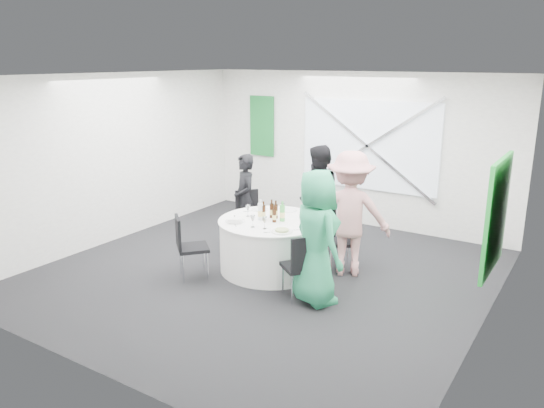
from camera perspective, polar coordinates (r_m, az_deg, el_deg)
The scene contains 47 objects.
floor at distance 7.77m, azimuth -0.80°, elevation -7.47°, with size 6.00×6.00×0.00m, color black.
ceiling at distance 7.16m, azimuth -0.89°, elevation 13.66°, with size 6.00×6.00×0.00m, color white.
wall_back at distance 9.93m, azimuth 8.78°, elevation 5.84°, with size 6.00×6.00×0.00m, color silver.
wall_front at distance 5.20m, azimuth -19.41°, elevation -3.62°, with size 6.00×6.00×0.00m, color silver.
wall_left at distance 9.30m, azimuth -16.52°, elevation 4.74°, with size 6.00×6.00×0.00m, color silver.
wall_right at distance 6.26m, azimuth 22.75°, elevation -0.79°, with size 6.00×6.00×0.00m, color silver.
window_panel at distance 9.77m, azimuth 10.32°, elevation 6.20°, with size 2.60×0.03×1.60m, color silver.
window_brace_a at distance 9.73m, azimuth 10.23°, elevation 6.17°, with size 0.05×0.05×3.16m, color silver.
window_brace_b at distance 9.73m, azimuth 10.23°, elevation 6.17°, with size 0.05×0.05×3.16m, color silver.
green_banner at distance 10.80m, azimuth -1.09°, elevation 8.38°, with size 0.55×0.04×1.20m, color #135F28.
green_sign at distance 6.89m, azimuth 23.01°, elevation -1.14°, with size 0.05×1.20×1.40m, color #198C2B.
banquet_table at distance 7.78m, azimuth 0.00°, elevation -4.40°, with size 1.56×1.56×0.76m.
chair_back at distance 8.62m, azimuth 4.70°, elevation -1.08°, with size 0.48×0.49×0.99m.
chair_back_left at distance 8.80m, azimuth -2.50°, elevation -1.02°, with size 0.58×0.58×0.91m.
chair_back_right at distance 7.87m, azimuth 7.88°, elevation -3.55°, with size 0.52×0.52×0.83m.
chair_front_right at distance 6.75m, azimuth 3.23°, elevation -6.30°, with size 0.57×0.57×0.89m.
chair_front_left at distance 7.51m, azimuth -9.14°, elevation -4.10°, with size 0.59×0.59×0.91m.
person_man_back_left at distance 8.83m, azimuth -2.96°, elevation 0.53°, with size 0.55×0.36×1.51m, color black.
person_man_back at distance 8.54m, azimuth 4.90°, elevation 0.66°, with size 0.83×0.45×1.71m, color black.
person_woman_pink at distance 7.56m, azimuth 8.37°, elevation -1.04°, with size 1.16×0.54×1.80m, color #D08689.
person_woman_green at distance 6.63m, azimuth 4.78°, elevation -3.61°, with size 0.84×0.55×1.73m, color #289362.
plate_back at distance 8.14m, azimuth 1.77°, elevation -0.65°, with size 0.27×0.27×0.01m.
plate_back_left at distance 8.17m, azimuth -1.32°, elevation -0.59°, with size 0.26×0.26×0.01m.
plate_back_right at distance 7.59m, azimuth 4.15°, elevation -1.83°, with size 0.29×0.29×0.04m.
plate_front_right at distance 7.13m, azimuth 1.08°, elevation -2.91°, with size 0.28×0.28×0.04m.
plate_front_left at distance 7.61m, azimuth -3.98°, elevation -1.84°, with size 0.28×0.28×0.01m.
napkin at distance 7.53m, azimuth -4.04°, elevation -1.74°, with size 0.20×0.13×0.06m, color white.
beer_bottle_a at distance 7.75m, azimuth -0.04°, elevation -0.73°, with size 0.06×0.06×0.27m.
beer_bottle_b at distance 7.72m, azimuth 0.41°, elevation -0.81°, with size 0.06×0.06×0.27m.
beer_bottle_c at distance 7.54m, azimuth 0.25°, elevation -1.29°, with size 0.06×0.06×0.25m.
beer_bottle_d at distance 7.64m, azimuth -0.92°, elevation -0.96°, with size 0.06×0.06×0.28m.
green_water_bottle at distance 7.58m, azimuth 1.12°, elevation -1.01°, with size 0.08×0.08×0.29m.
clear_water_bottle at distance 7.64m, azimuth -1.24°, elevation -0.85°, with size 0.08×0.08×0.31m.
wine_glass_a at distance 7.92m, azimuth 1.13°, elevation -0.23°, with size 0.07×0.07×0.17m.
wine_glass_b at distance 7.82m, azimuth -2.61°, elevation -0.45°, with size 0.07×0.07×0.17m.
wine_glass_c at distance 7.31m, azimuth -2.08°, elevation -1.57°, with size 0.07×0.07×0.17m.
wine_glass_d at distance 7.24m, azimuth -0.80°, elevation -1.73°, with size 0.07×0.07×0.17m.
fork_a at distance 7.99m, azimuth 3.38°, elevation -1.01°, with size 0.01×0.15×0.01m, color silver.
knife_a at distance 8.19m, azimuth 1.18°, elevation -0.58°, with size 0.01×0.15×0.01m, color silver.
fork_b at distance 7.54m, azimuth 4.23°, elevation -2.03°, with size 0.01×0.15×0.01m, color silver.
knife_b at distance 7.77m, azimuth 4.20°, elevation -1.51°, with size 0.01×0.15×0.01m, color silver.
fork_c at distance 7.83m, azimuth -4.07°, elevation -1.38°, with size 0.01×0.15×0.01m, color silver.
knife_c at distance 7.43m, azimuth -3.95°, elevation -2.30°, with size 0.01×0.15×0.01m, color silver.
fork_d at distance 7.12m, azimuth -0.32°, elevation -3.07°, with size 0.01×0.15×0.01m, color silver.
knife_d at distance 7.23m, azimuth 2.70°, elevation -2.79°, with size 0.01×0.15×0.01m, color silver.
fork_e at distance 8.20m, azimuth -1.10°, elevation -0.57°, with size 0.01×0.15×0.01m, color silver.
knife_e at distance 8.09m, azimuth -2.61°, elevation -0.79°, with size 0.01×0.15×0.01m, color silver.
Camera 1 is at (3.95, -5.97, 3.01)m, focal length 35.00 mm.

